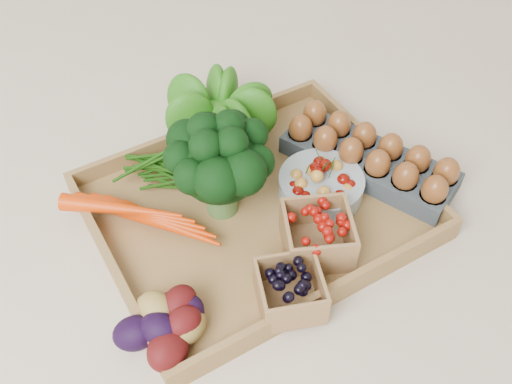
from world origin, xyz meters
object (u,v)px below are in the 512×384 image
tray (256,211)px  broccoli (221,180)px  egg_carton (368,162)px  cherry_bowl (321,186)px

tray → broccoli: 0.10m
broccoli → egg_carton: 0.29m
cherry_bowl → egg_carton: cherry_bowl is taller
tray → cherry_bowl: 0.13m
broccoli → tray: bearing=-32.2°
broccoli → egg_carton: broccoli is taller
cherry_bowl → tray: bearing=166.8°
broccoli → cherry_bowl: broccoli is taller
tray → broccoli: broccoli is taller
cherry_bowl → egg_carton: 0.11m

